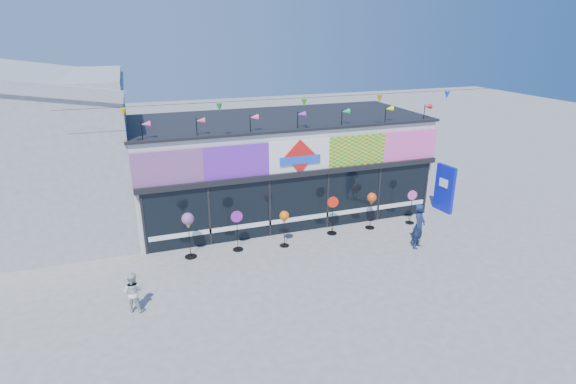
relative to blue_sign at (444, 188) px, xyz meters
name	(u,v)px	position (x,y,z in m)	size (l,w,h in m)	color
ground	(335,272)	(-6.73, -3.34, -1.04)	(80.00, 80.00, 0.00)	slate
kite_shop	(279,165)	(-6.73, 2.60, 1.01)	(16.00, 5.70, 5.31)	silver
neighbour_building	(17,152)	(-16.73, 3.66, 2.16)	(8.18, 7.20, 6.87)	#A9ABAE
blue_sign	(444,188)	(0.00, 0.00, 0.00)	(0.27, 1.05, 2.07)	#0C18B7
spinner_0	(188,222)	(-11.08, -0.70, 0.30)	(0.43, 0.43, 1.68)	black
spinner_1	(237,230)	(-9.38, -0.70, -0.24)	(0.43, 0.39, 1.52)	black
spinner_2	(284,218)	(-7.69, -0.96, 0.07)	(0.35, 0.35, 1.39)	black
spinner_3	(332,214)	(-5.58, -0.56, -0.23)	(0.43, 0.39, 1.54)	black
spinner_4	(372,200)	(-3.92, -0.59, 0.16)	(0.38, 0.38, 1.51)	black
spinner_5	(411,206)	(-2.12, -0.69, -0.29)	(0.40, 0.36, 1.43)	black
adult_man	(419,226)	(-3.11, -2.65, -0.19)	(0.62, 0.41, 1.69)	#162446
child	(133,292)	(-13.01, -3.39, -0.44)	(0.58, 0.33, 1.20)	silver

